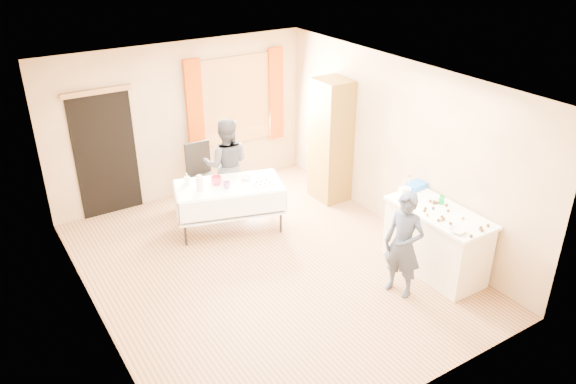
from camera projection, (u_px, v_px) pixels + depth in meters
floor at (267, 267)px, 7.77m from camera, size 4.50×5.50×0.02m
ceiling at (263, 81)px, 6.60m from camera, size 4.50×5.50×0.02m
wall_back at (181, 121)px, 9.27m from camera, size 4.50×0.02×2.60m
wall_front at (418, 291)px, 5.09m from camera, size 4.50×0.02×2.60m
wall_left at (86, 229)px, 6.10m from camera, size 0.02×5.50×2.60m
wall_right at (398, 147)px, 8.26m from camera, size 0.02×5.50×2.60m
window_frame at (236, 101)px, 9.63m from camera, size 1.32×0.06×1.52m
window_pane at (236, 101)px, 9.62m from camera, size 1.20×0.02×1.40m
curtain_left at (195, 109)px, 9.22m from camera, size 0.28×0.06×1.65m
curtain_right at (276, 94)px, 9.97m from camera, size 0.28×0.06×1.65m
doorway at (106, 155)px, 8.76m from camera, size 0.95×0.04×2.00m
door_lintel at (96, 92)px, 8.28m from camera, size 1.05×0.06×0.08m
cabinet at (331, 141)px, 9.22m from camera, size 0.50×0.60×2.06m
counter at (436, 241)px, 7.50m from camera, size 0.68×1.44×0.91m
party_table at (230, 202)px, 8.52m from camera, size 1.77×1.25×0.75m
chair at (204, 187)px, 9.30m from camera, size 0.44×0.44×1.05m
girl at (404, 245)px, 6.94m from camera, size 0.72×0.65×1.41m
woman at (227, 165)px, 8.98m from camera, size 1.25×1.22×1.55m
soda_can at (442, 200)px, 7.45m from camera, size 0.07×0.07×0.12m
mixing_bowl at (457, 231)px, 6.79m from camera, size 0.30×0.30×0.05m
foam_block at (405, 190)px, 7.75m from camera, size 0.17×0.13×0.08m
blue_basket at (415, 186)px, 7.87m from camera, size 0.32×0.24×0.08m
pitcher at (200, 184)px, 8.14m from camera, size 0.11×0.11×0.22m
cup_red at (217, 180)px, 8.35m from camera, size 0.18×0.18×0.13m
cup_rainbow at (227, 185)px, 8.24m from camera, size 0.21×0.21×0.10m
small_bowl at (246, 178)px, 8.52m from camera, size 0.30×0.30×0.05m
pastry_tray at (263, 184)px, 8.38m from camera, size 0.28×0.20×0.02m
bottle at (187, 179)px, 8.35m from camera, size 0.13×0.13×0.17m
cake_balls at (441, 213)px, 7.21m from camera, size 0.51×1.16×0.04m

